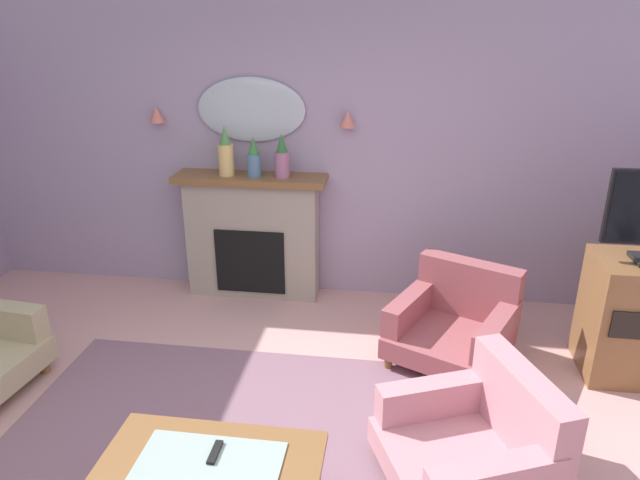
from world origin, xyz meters
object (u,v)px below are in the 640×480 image
Objects in this scene: wall_mirror at (251,110)px; coffee_table at (211,471)px; fireplace at (253,237)px; mantel_vase_right at (226,154)px; mantel_vase_centre at (282,158)px; wall_sconce_left at (157,114)px; armchair_by_coffee_table at (456,321)px; mantel_vase_left at (254,159)px; wall_sconce_right at (347,119)px; armchair_in_corner at (477,441)px; tv_remote at (215,453)px.

wall_mirror reaches higher than coffee_table.
mantel_vase_right is (-0.20, -0.03, 0.78)m from fireplace.
mantel_vase_centre is 2.74× the size of wall_sconce_left.
wall_sconce_left is at bearing 160.53° from armchair_by_coffee_table.
mantel_vase_left is 2.52× the size of wall_sconce_right.
armchair_in_corner is (2.66, -2.28, -1.35)m from wall_sconce_left.
mantel_vase_right is 1.14× the size of mantel_vase_centre.
coffee_table is at bearing -98.13° from wall_sconce_right.
mantel_vase_left is 0.92× the size of mantel_vase_centre.
coffee_table is at bearing -80.85° from wall_mirror.
wall_mirror reaches higher than fireplace.
wall_mirror is at bearing 127.84° from armchair_in_corner.
mantel_vase_right reaches higher than armchair_by_coffee_table.
coffee_table is at bearing -126.10° from armchair_by_coffee_table.
wall_sconce_left is 3.32m from coffee_table.
wall_mirror is 0.85m from wall_sconce_left.
armchair_by_coffee_table is (1.49, -0.81, -1.02)m from mantel_vase_centre.
armchair_by_coffee_table is (1.99, -0.81, -1.04)m from mantel_vase_right.
tv_remote is 1.42m from armchair_in_corner.
mantel_vase_left is 2.77m from tv_remote.
tv_remote is (0.42, -2.60, -0.87)m from mantel_vase_left.
armchair_in_corner is (1.34, 0.44, -0.15)m from tv_remote.
mantel_vase_right is at bearing 157.77° from armchair_by_coffee_table.
coffee_table is 1.03× the size of armchair_in_corner.
mantel_vase_left is (0.25, 0.00, -0.03)m from mantel_vase_right.
mantel_vase_centre reaches higher than fireplace.
mantel_vase_right is at bearing 104.36° from tv_remote.
mantel_vase_left is at bearing 0.00° from mantel_vase_right.
wall_mirror is 0.90× the size of armchair_in_corner.
tv_remote is (0.01, 0.05, 0.07)m from coffee_table.
tv_remote reaches higher than coffee_table.
coffee_table is (-0.40, -2.77, -1.28)m from wall_sconce_right.
mantel_vase_right is at bearing 103.87° from coffee_table.
mantel_vase_centre is 2.82m from coffee_table.
coffee_table is (1.30, -2.77, -1.28)m from wall_sconce_left.
wall_sconce_right is at bearing 81.94° from tv_remote.
coffee_table is 1.01× the size of armchair_by_coffee_table.
wall_sconce_left reaches higher than armchair_in_corner.
wall_sconce_left is at bearing -176.63° from wall_mirror.
wall_mirror is (0.00, 0.14, 1.14)m from fireplace.
armchair_by_coffee_table is (1.79, -0.84, -0.27)m from fireplace.
mantel_vase_centre is 0.40× the size of wall_mirror.
wall_sconce_right is 0.13× the size of armchair_in_corner.
mantel_vase_centre is 0.36× the size of armchair_in_corner.
wall_sconce_right reaches higher than mantel_vase_right.
wall_sconce_right reaches higher than fireplace.
wall_sconce_left is 3.25m from tv_remote.
wall_sconce_right is (0.85, 0.09, 1.09)m from fireplace.
armchair_by_coffee_table is (1.34, 1.84, -0.08)m from coffee_table.
wall_sconce_right is (1.05, 0.12, 0.31)m from mantel_vase_right.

